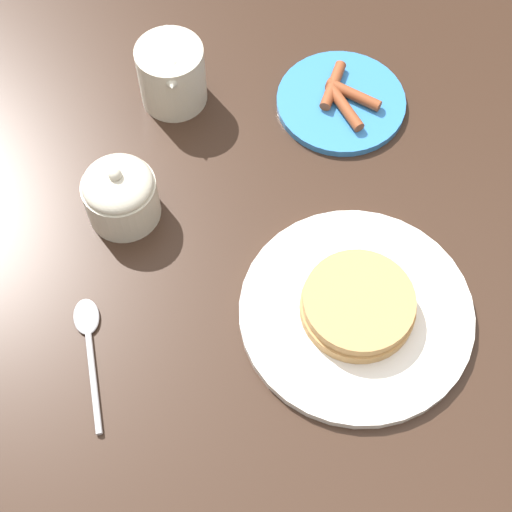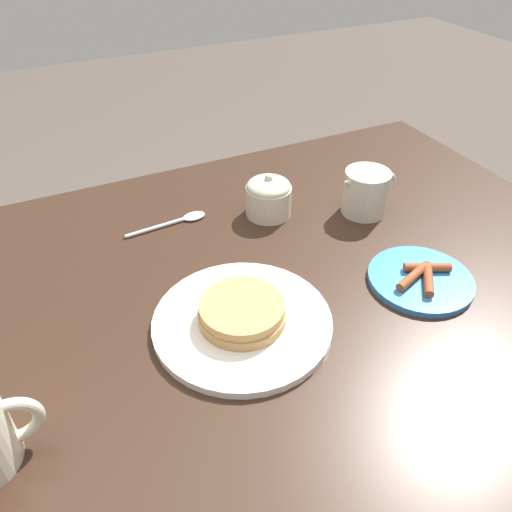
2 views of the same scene
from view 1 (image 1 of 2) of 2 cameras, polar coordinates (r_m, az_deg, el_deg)
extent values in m
plane|color=#51473F|center=(1.57, 4.02, -15.36)|extent=(8.00, 8.00, 0.00)
cube|color=#332116|center=(0.87, 7.02, -4.13)|extent=(1.30, 0.96, 0.03)
cube|color=#332116|center=(1.59, 16.81, 11.54)|extent=(0.07, 0.07, 0.72)
cube|color=#332116|center=(1.51, -14.94, 8.65)|extent=(0.07, 0.07, 0.72)
cylinder|color=white|center=(0.85, 7.08, -4.13)|extent=(0.25, 0.25, 0.01)
cylinder|color=tan|center=(0.83, 7.17, -3.76)|extent=(0.12, 0.12, 0.01)
cylinder|color=tan|center=(0.82, 7.28, -3.34)|extent=(0.12, 0.12, 0.01)
cylinder|color=#337AC6|center=(1.00, 6.20, 11.07)|extent=(0.16, 0.16, 0.01)
cylinder|color=brown|center=(0.98, 6.45, 10.72)|extent=(0.07, 0.04, 0.01)
cylinder|color=brown|center=(1.00, 5.62, 12.25)|extent=(0.07, 0.04, 0.01)
cylinder|color=brown|center=(0.99, 7.10, 11.57)|extent=(0.06, 0.07, 0.01)
cylinder|color=beige|center=(0.98, -6.15, 12.96)|extent=(0.08, 0.08, 0.08)
cone|color=beige|center=(0.93, -6.16, 12.49)|extent=(0.04, 0.04, 0.04)
torus|color=beige|center=(1.00, -6.37, 15.01)|extent=(0.05, 0.01, 0.05)
cylinder|color=beige|center=(0.90, -9.74, 4.11)|extent=(0.08, 0.08, 0.06)
ellipsoid|color=beige|center=(0.87, -10.05, 5.20)|extent=(0.08, 0.08, 0.03)
sphere|color=beige|center=(0.86, -10.22, 5.82)|extent=(0.02, 0.02, 0.02)
cylinder|color=silver|center=(0.83, -11.72, -9.02)|extent=(0.11, 0.02, 0.01)
ellipsoid|color=silver|center=(0.86, -12.23, -4.33)|extent=(0.04, 0.03, 0.01)
camera|label=2|loc=(0.67, 60.24, 4.92)|focal=35.00mm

